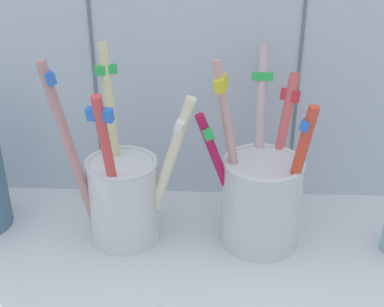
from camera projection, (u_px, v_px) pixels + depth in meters
counter_slab at (191, 257)px, 50.77cm from camera, size 64.00×22.00×2.00cm
tile_wall_back at (196, 11)px, 51.94cm from camera, size 64.00×2.20×45.00cm
toothbrush_cup_left at (123, 193)px, 49.90cm from camera, size 13.31×8.59×19.14cm
toothbrush_cup_right at (261, 195)px, 49.62cm from camera, size 10.74×10.79×18.41cm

